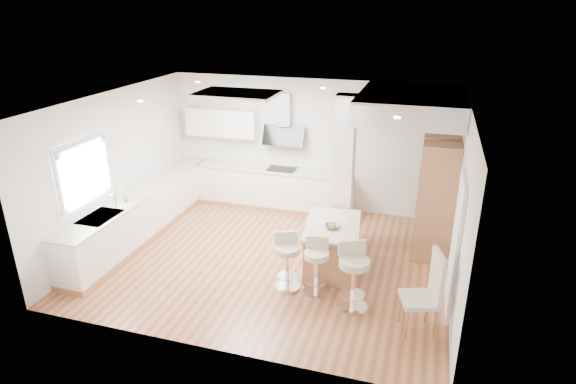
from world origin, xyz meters
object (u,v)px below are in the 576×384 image
(bar_stool_c, at_px, (353,273))
(bar_stool_a, at_px, (287,258))
(bar_stool_b, at_px, (316,263))
(dining_chair, at_px, (428,290))
(peninsula, at_px, (332,246))

(bar_stool_c, bearing_deg, bar_stool_a, 143.37)
(bar_stool_a, relative_size, bar_stool_b, 1.01)
(bar_stool_a, relative_size, dining_chair, 0.76)
(bar_stool_b, height_order, dining_chair, dining_chair)
(bar_stool_a, xyz_separation_m, bar_stool_c, (1.09, -0.25, 0.07))
(bar_stool_c, bearing_deg, bar_stool_b, 135.04)
(bar_stool_a, bearing_deg, peninsula, 31.03)
(peninsula, relative_size, bar_stool_b, 1.58)
(peninsula, distance_m, bar_stool_a, 0.97)
(peninsula, bearing_deg, bar_stool_b, -102.15)
(bar_stool_a, distance_m, dining_chair, 2.19)
(bar_stool_b, distance_m, dining_chair, 1.73)
(bar_stool_a, relative_size, bar_stool_c, 0.88)
(bar_stool_b, height_order, bar_stool_c, bar_stool_c)
(dining_chair, bearing_deg, bar_stool_b, 145.84)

